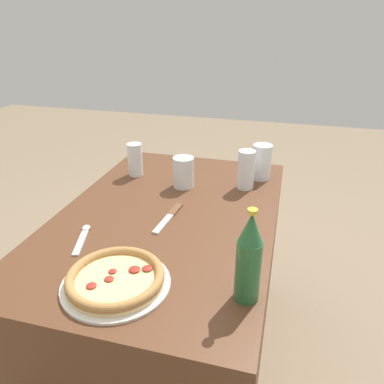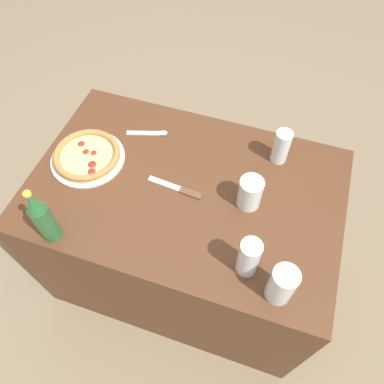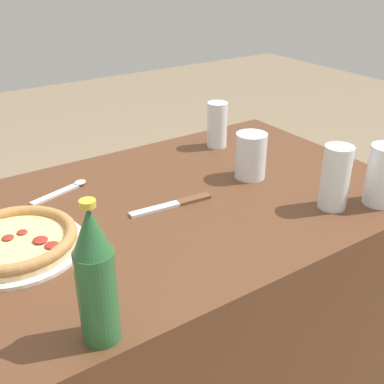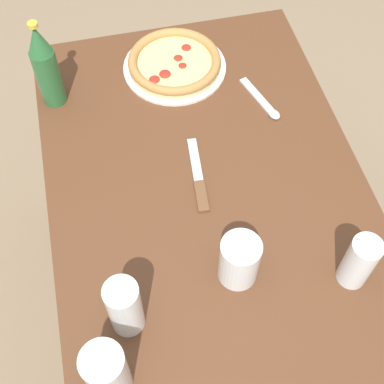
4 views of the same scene
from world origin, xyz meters
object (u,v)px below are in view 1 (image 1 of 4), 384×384
Objects in this scene: pizza_pepperoni at (116,279)px; glass_red_wine at (135,161)px; glass_lemonade at (246,172)px; glass_mango_juice at (262,163)px; glass_iced_tea at (183,174)px; knife at (169,216)px; beer_bottle at (249,258)px; spoon at (83,236)px.

glass_red_wine is (-0.69, -0.23, 0.04)m from pizza_pepperoni.
glass_mango_juice is at bearing 155.48° from glass_lemonade.
glass_lemonade is 0.25m from glass_iced_tea.
glass_mango_juice reaches higher than knife.
beer_bottle is 0.47m from knife.
glass_lemonade is (0.11, -0.05, -0.00)m from glass_mango_juice.
spoon is (0.50, -0.44, -0.06)m from glass_lemonade.
knife is (-0.37, 0.02, -0.02)m from pizza_pepperoni.
pizza_pepperoni is 0.84m from glass_mango_juice.
glass_mango_juice is (-0.79, 0.29, 0.05)m from pizza_pepperoni.
spoon is at bearing 3.84° from glass_red_wine.
beer_bottle reaches higher than glass_mango_juice.
spoon is (0.61, -0.49, -0.07)m from glass_mango_juice.
glass_mango_juice is 0.50m from knife.
pizza_pepperoni is 1.91× the size of glass_mango_juice.
glass_mango_juice is at bearing 141.25° from spoon.
glass_lemonade reaches higher than spoon.
glass_red_wine is 0.57× the size of beer_bottle.
knife is at bearing 176.56° from pizza_pepperoni.
glass_red_wine is 0.86m from beer_bottle.
glass_iced_tea is 0.49m from spoon.
glass_iced_tea is at bearing 156.15° from spoon.
beer_bottle is at bearing 97.10° from pizza_pepperoni.
spoon reaches higher than knife.
glass_mango_juice is at bearing 101.00° from glass_red_wine.
spoon is at bearing -38.75° from glass_mango_juice.
glass_iced_tea is 0.26m from knife.
glass_mango_juice is at bearing 119.15° from glass_iced_tea.
glass_mango_juice is at bearing -177.04° from beer_bottle.
beer_bottle is (0.75, 0.04, 0.05)m from glass_mango_juice.
glass_mango_juice reaches higher than spoon.
glass_red_wine is 1.14× the size of glass_iced_tea.
beer_bottle is at bearing 40.94° from glass_red_wine.
pizza_pepperoni is at bearing -20.15° from glass_mango_juice.
glass_lemonade reaches higher than pizza_pepperoni.
spoon is at bearing -49.25° from knife.
pizza_pepperoni reaches higher than spoon.
knife is (0.26, 0.02, -0.05)m from glass_iced_tea.
glass_red_wine is 0.51m from spoon.
beer_bottle is 0.56m from spoon.
beer_bottle reaches higher than pizza_pepperoni.
pizza_pepperoni reaches higher than knife.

